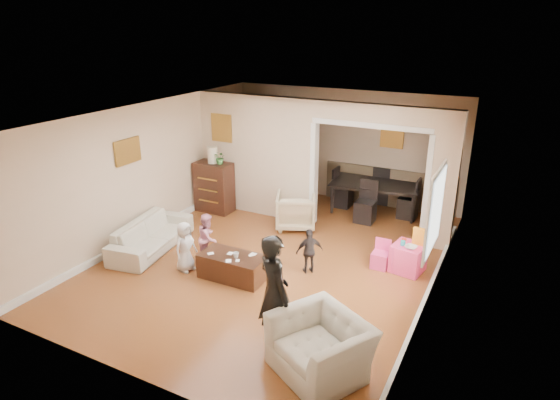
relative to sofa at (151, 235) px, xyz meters
The scene contains 27 objects.
floor 2.35m from the sofa, 18.21° to the left, with size 7.00×7.00×0.00m, color brown.
partition_left 2.86m from the sofa, 71.52° to the left, with size 2.75×0.18×2.60m, color beige.
partition_right 5.43m from the sofa, 28.32° to the left, with size 0.55×0.18×2.60m, color beige.
partition_header 4.70m from the sofa, 37.31° to the left, with size 2.22×0.18×0.35m, color beige.
window_pane 5.12m from the sofa, ahead, with size 0.03×0.95×1.10m, color white.
framed_art_partition 2.90m from the sofa, 89.50° to the left, with size 0.45×0.03×0.55m, color brown.
framed_art_sofa_wall 1.60m from the sofa, 165.03° to the left, with size 0.03×0.55×0.40m, color brown.
framed_art_alcove 5.52m from the sofa, 51.47° to the left, with size 0.45×0.03×0.55m, color brown.
sofa is the anchor object (origin of this frame).
armchair_back 2.91m from the sofa, 47.54° to the left, with size 0.78×0.80×0.73m, color #C8B98B.
armchair_front 4.42m from the sofa, 21.96° to the right, with size 1.09×0.95×0.71m, color beige.
dresser 2.17m from the sofa, 91.53° to the left, with size 0.82×0.46×1.12m, color #351A10.
table_lamp 2.38m from the sofa, 91.53° to the left, with size 0.22×0.22×0.36m, color beige.
potted_plant 2.37m from the sofa, 86.19° to the left, with size 0.26×0.22×0.29m, color #31652C.
coffee_table 1.95m from the sofa, ahead, with size 1.10×0.55×0.41m, color #3D1D13.
coffee_cup 2.06m from the sofa, ahead, with size 0.10×0.10×0.09m, color beige.
play_table 4.66m from the sofa, 16.82° to the left, with size 0.50×0.50×0.48m, color #FF438A.
cereal_box 4.82m from the sofa, 17.54° to the left, with size 0.20×0.07×0.30m, color yellow.
cyan_cup 4.55m from the sofa, 16.58° to the left, with size 0.08×0.08×0.08m, color #26BDC1.
toy_block 4.59m from the sofa, 18.69° to the left, with size 0.08×0.06×0.05m, color red.
play_bowl 4.68m from the sofa, 15.23° to the left, with size 0.20×0.20×0.05m, color beige.
dining_table 4.88m from the sofa, 49.83° to the left, with size 1.92×1.07×0.68m, color black.
adult_person 3.72m from the sofa, 23.59° to the right, with size 0.58×0.38×1.60m, color black.
child_kneel_a 1.16m from the sofa, 18.64° to the right, with size 0.43×0.28×0.88m, color silver.
child_kneel_b 1.25m from the sofa, ahead, with size 0.44×0.34×0.90m, color pink.
child_toddler 3.03m from the sofa, 10.15° to the left, with size 0.46×0.19×0.79m, color black.
craft_papers 1.99m from the sofa, ahead, with size 0.75×0.51×0.00m.
Camera 1 is at (3.60, -6.78, 3.99)m, focal length 30.44 mm.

